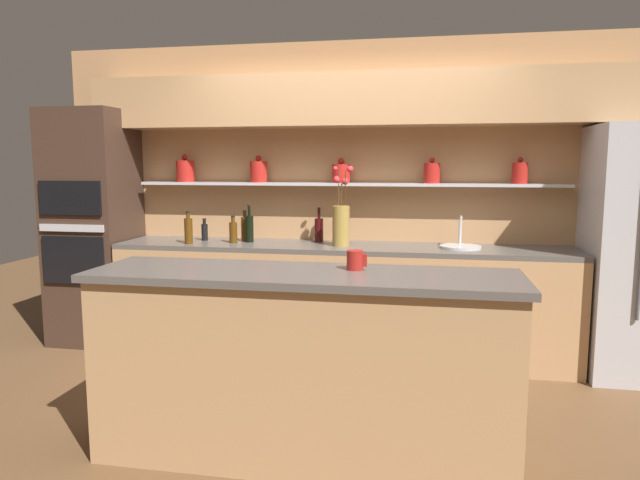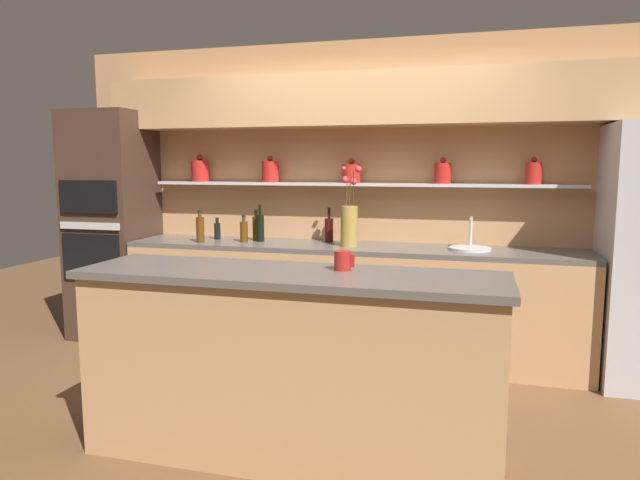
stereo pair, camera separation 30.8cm
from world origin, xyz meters
name	(u,v)px [view 1 (the left image)]	position (x,y,z in m)	size (l,w,h in m)	color
ground_plane	(319,419)	(0.00, 0.00, 0.00)	(12.00, 12.00, 0.00)	brown
back_wall_unit	(352,167)	(0.00, 1.53, 1.55)	(5.20, 0.44, 2.60)	tan
back_counter_unit	(340,300)	(-0.06, 1.24, 0.46)	(3.71, 0.62, 0.92)	tan
island_counter	(303,366)	(0.00, -0.48, 0.51)	(2.24, 0.61, 1.02)	tan
oven_tower	(94,227)	(-2.27, 1.24, 1.02)	(0.66, 0.64, 2.04)	#3D281E
flower_vase	(341,222)	(-0.05, 1.19, 1.12)	(0.17, 0.14, 0.64)	olive
sink_fixture	(461,245)	(0.89, 1.25, 0.94)	(0.32, 0.32, 0.25)	#B7B7BC
bottle_wine_0	(249,228)	(-0.84, 1.28, 1.04)	(0.07, 0.07, 0.32)	black
bottle_sauce_1	(205,231)	(-1.26, 1.31, 1.00)	(0.06, 0.06, 0.19)	black
bottle_spirit_2	(233,232)	(-0.96, 1.20, 1.01)	(0.07, 0.07, 0.23)	#4C2D0C
bottle_spirit_3	(245,228)	(-0.90, 1.34, 1.03)	(0.06, 0.06, 0.27)	#4C2D0C
bottle_wine_4	(319,229)	(-0.27, 1.40, 1.03)	(0.07, 0.07, 0.29)	#380C0C
bottle_spirit_5	(189,230)	(-1.31, 1.09, 1.03)	(0.07, 0.07, 0.27)	#4C2D0C
coffee_mug	(355,260)	(0.26, -0.37, 1.07)	(0.11, 0.09, 0.10)	maroon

